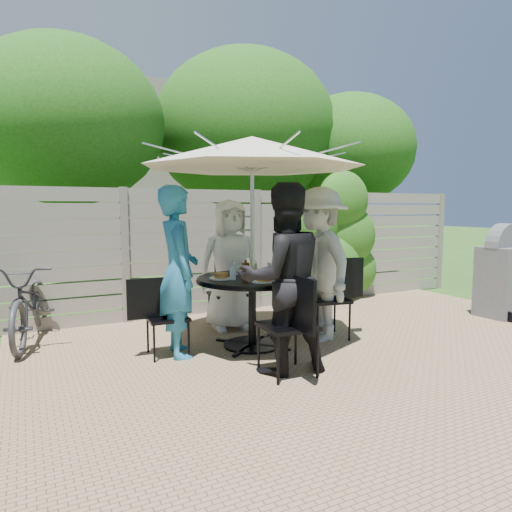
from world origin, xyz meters
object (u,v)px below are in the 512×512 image
chair_left (166,333)px  glass_left (233,273)px  plate_front (264,280)px  plate_right (282,273)px  coffee_cup (254,269)px  person_left (178,272)px  person_front (283,279)px  person_right (318,265)px  glass_right (270,269)px  patio_table (252,299)px  chair_front (288,346)px  syrup_jug (246,270)px  chair_right (328,315)px  plate_left (221,277)px  glass_back (236,268)px  chair_back (227,306)px  person_back (230,265)px  plate_back (242,271)px  glass_front (270,274)px  bbq_grill (504,275)px  umbrella (252,152)px  bicycle (31,302)px

chair_left → glass_left: bearing=-11.3°
chair_left → plate_front: 1.18m
plate_right → coffee_cup: coffee_cup is taller
person_left → plate_right: bearing=-90.0°
person_front → person_right: person_right is taller
glass_right → coffee_cup: size_ratio=1.17×
patio_table → glass_right: size_ratio=9.66×
chair_front → glass_left: bearing=13.0°
syrup_jug → coffee_cup: (0.18, 0.15, -0.02)m
plate_front → coffee_cup: size_ratio=2.17×
chair_right → plate_left: (-1.32, 0.15, 0.53)m
coffee_cup → chair_front: bearing=-101.1°
person_left → glass_back: bearing=-70.3°
person_front → coffee_cup: size_ratio=15.05×
person_right → glass_back: (-0.90, 0.36, -0.03)m
patio_table → chair_back: chair_back is taller
chair_right → coffee_cup: bearing=-9.1°
patio_table → person_left: person_left is taller
person_back → syrup_jug: (-0.15, -0.77, 0.04)m
person_back → chair_right: 1.39m
plate_back → glass_right: glass_right is taller
glass_front → bbq_grill: bbq_grill is taller
umbrella → person_left: bearing=173.7°
chair_left → bicycle: 1.79m
chair_front → glass_left: chair_front is taller
chair_front → glass_front: bearing=-12.2°
glass_left → glass_front: same height
person_right → coffee_cup: person_right is taller
umbrella → person_front: size_ratio=1.48×
glass_front → patio_table: bearing=105.7°
plate_back → bbq_grill: (3.81, -0.71, -0.21)m
person_back → person_front: 1.66m
glass_left → bicycle: bicycle is taller
chair_back → coffee_cup: coffee_cup is taller
person_back → chair_front: person_back is taller
glass_back → glass_right: (0.35, -0.19, 0.00)m
person_back → person_right: size_ratio=0.93×
person_back → plate_right: size_ratio=6.47×
glass_left → bbq_grill: (4.12, -0.28, -0.26)m
chair_back → glass_left: size_ratio=6.47×
plate_right → glass_front: bearing=-140.8°
chair_back → syrup_jug: size_ratio=5.66×
chair_front → plate_left: chair_front is taller
plate_right → bbq_grill: bearing=-5.1°
plate_front → chair_back: bearing=83.7°
patio_table → person_back: 0.88m
umbrella → plate_right: bearing=-6.3°
plate_back → plate_front: size_ratio=1.00×
chair_back → chair_front: 1.93m
bicycle → bbq_grill: size_ratio=1.33×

